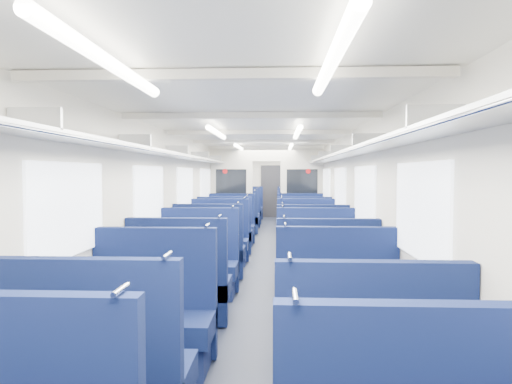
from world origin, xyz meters
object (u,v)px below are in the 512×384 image
seat_12 (210,254)px  seat_16 (225,236)px  end_door (271,191)px  seat_18 (231,229)px  seat_9 (326,291)px  seat_7 (338,321)px  seat_26 (247,210)px  seat_24 (244,213)px  seat_22 (242,216)px  seat_23 (296,216)px  seat_11 (317,268)px  seat_19 (301,228)px  seat_14 (219,243)px  seat_25 (294,213)px  seat_13 (312,256)px  seat_6 (151,323)px  seat_10 (198,268)px  seat_17 (304,236)px  seat_21 (297,220)px  seat_20 (238,220)px  bulkhead (266,192)px  seat_8 (180,289)px  seat_27 (293,210)px  seat_15 (307,243)px

seat_12 → seat_16: size_ratio=1.00×
end_door → seat_18: (-0.83, -6.92, -0.62)m
seat_9 → end_door: bearing=93.8°
seat_7 → seat_26: same height
seat_7 → seat_24: (-1.66, 11.08, 0.00)m
seat_22 → seat_23: same height
seat_11 → seat_9: bearing=-90.0°
seat_7 → seat_19: 6.88m
seat_14 → seat_25: 6.83m
seat_13 → seat_6: bearing=-116.2°
seat_22 → seat_6: bearing=-90.0°
seat_10 → seat_14: bearing=90.0°
seat_17 → seat_21: 3.23m
seat_7 → seat_14: size_ratio=1.00×
seat_14 → seat_22: (0.00, 5.45, 0.00)m
seat_18 → seat_20: (0.00, 2.00, 0.00)m
bulkhead → seat_13: (0.83, -4.05, -0.85)m
seat_21 → seat_24: 2.82m
bulkhead → seat_6: (-0.83, -7.42, -0.85)m
seat_21 → seat_26: bearing=114.9°
seat_12 → bulkhead: bearing=78.1°
seat_17 → seat_9: bearing=-90.0°
end_door → seat_7: size_ratio=1.60×
seat_22 → seat_24: bearing=90.0°
seat_12 → seat_24: (0.00, 7.75, 0.00)m
end_door → seat_18: end_door is taller
seat_8 → seat_27: size_ratio=1.00×
seat_13 → seat_26: (-1.66, 9.15, 0.00)m
seat_16 → seat_17: same height
seat_12 → seat_20: same height
end_door → seat_22: bearing=-102.6°
seat_12 → seat_14: 1.14m
seat_16 → seat_18: (0.00, 1.18, 0.00)m
bulkhead → seat_21: 1.93m
seat_14 → seat_23: bearing=73.6°
seat_7 → seat_19: bearing=90.0°
seat_6 → seat_17: bearing=73.8°
bulkhead → seat_12: bulkhead is taller
end_door → seat_21: size_ratio=1.60×
bulkhead → seat_23: bearing=73.6°
end_door → seat_23: (0.83, -3.54, -0.62)m
seat_12 → seat_9: bearing=-53.8°
seat_21 → seat_17: bearing=-90.0°
seat_11 → seat_15: 2.29m
bulkhead → seat_22: 2.89m
seat_22 → seat_13: bearing=-76.1°
seat_26 → seat_20: bearing=-90.0°
seat_18 → seat_27: 5.88m
seat_25 → seat_22: bearing=-144.7°
seat_8 → seat_9: 1.66m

